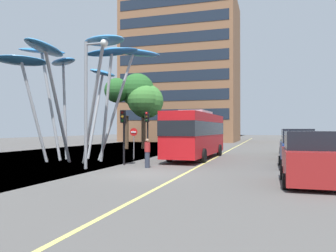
{
  "coord_description": "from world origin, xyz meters",
  "views": [
    {
      "loc": [
        6.08,
        -15.82,
        2.26
      ],
      "look_at": [
        -1.04,
        7.68,
        2.5
      ],
      "focal_mm": 35.78,
      "sensor_mm": 36.0,
      "label": 1
    }
  ],
  "objects": [
    {
      "name": "ground",
      "position": [
        -0.69,
        0.0,
        -0.05
      ],
      "size": [
        120.0,
        240.0,
        0.1
      ],
      "color": "#54514F"
    },
    {
      "name": "red_bus",
      "position": [
        0.7,
        9.47,
        2.0
      ],
      "size": [
        2.92,
        10.78,
        3.67
      ],
      "color": "red",
      "rests_on": "ground"
    },
    {
      "name": "leaf_sculpture",
      "position": [
        -6.63,
        5.04,
        7.05
      ],
      "size": [
        11.08,
        12.12,
        8.73
      ],
      "color": "#9EA0A5",
      "rests_on": "ground"
    },
    {
      "name": "traffic_light_kerb_near",
      "position": [
        -2.74,
        3.55,
        2.51
      ],
      "size": [
        0.28,
        0.42,
        3.46
      ],
      "color": "black",
      "rests_on": "ground"
    },
    {
      "name": "traffic_light_kerb_far",
      "position": [
        -2.75,
        7.92,
        2.61
      ],
      "size": [
        0.28,
        0.42,
        3.6
      ],
      "color": "black",
      "rests_on": "ground"
    },
    {
      "name": "car_parked_near",
      "position": [
        7.58,
        -1.23,
        1.02
      ],
      "size": [
        2.07,
        4.19,
        2.18
      ],
      "color": "maroon",
      "rests_on": "ground"
    },
    {
      "name": "car_parked_mid",
      "position": [
        7.64,
        5.02,
        1.06
      ],
      "size": [
        1.99,
        4.33,
        2.28
      ],
      "color": "navy",
      "rests_on": "ground"
    },
    {
      "name": "car_parked_far",
      "position": [
        7.96,
        10.56,
        0.95
      ],
      "size": [
        2.05,
        4.43,
        2.02
      ],
      "color": "black",
      "rests_on": "ground"
    },
    {
      "name": "car_side_street",
      "position": [
        8.06,
        16.27,
        0.95
      ],
      "size": [
        2.09,
        3.93,
        2.02
      ],
      "color": "#2D5138",
      "rests_on": "ground"
    },
    {
      "name": "street_lamp",
      "position": [
        -3.61,
        1.05,
        4.68
      ],
      "size": [
        1.47,
        0.44,
        7.33
      ],
      "color": "gray",
      "rests_on": "ground"
    },
    {
      "name": "tree_pavement_near",
      "position": [
        -9.04,
        20.04,
        6.73
      ],
      "size": [
        5.27,
        4.87,
        8.75
      ],
      "color": "brown",
      "rests_on": "ground"
    },
    {
      "name": "tree_pavement_far",
      "position": [
        -7.62,
        20.47,
        5.63
      ],
      "size": [
        3.97,
        5.15,
        7.51
      ],
      "color": "brown",
      "rests_on": "ground"
    },
    {
      "name": "pedestrian",
      "position": [
        -0.77,
        2.61,
        0.86
      ],
      "size": [
        0.34,
        0.34,
        1.71
      ],
      "color": "#2D3342",
      "rests_on": "ground"
    },
    {
      "name": "no_entry_sign",
      "position": [
        -3.75,
        7.69,
        1.58
      ],
      "size": [
        0.6,
        0.12,
        2.36
      ],
      "color": "gray",
      "rests_on": "ground"
    },
    {
      "name": "backdrop_building",
      "position": [
        -10.11,
        47.19,
        13.32
      ],
      "size": [
        21.06,
        14.28,
        26.64
      ],
      "color": "#8E6042",
      "rests_on": "ground"
    }
  ]
}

